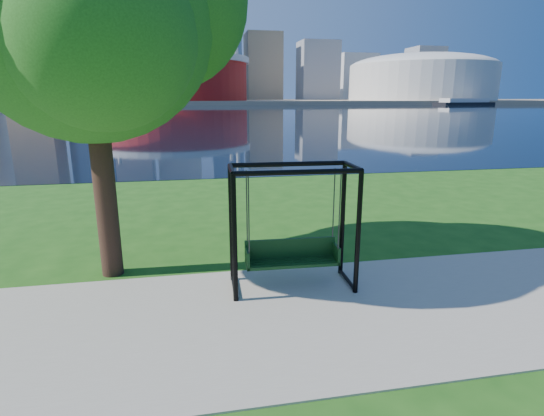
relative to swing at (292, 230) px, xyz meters
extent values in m
plane|color=#1E5114|center=(-0.24, -0.63, -1.12)|extent=(900.00, 900.00, 0.00)
cube|color=#9E937F|center=(-0.24, -1.13, -1.11)|extent=(120.00, 4.00, 0.03)
cube|color=black|center=(-0.24, 101.37, -1.11)|extent=(900.00, 180.00, 0.02)
cube|color=#937F60|center=(-0.24, 305.37, -0.12)|extent=(900.00, 228.00, 2.00)
cylinder|color=maroon|center=(-10.24, 234.37, 11.88)|extent=(80.00, 80.00, 22.00)
cylinder|color=silver|center=(-10.24, 234.37, 21.38)|extent=(83.00, 83.00, 3.00)
cylinder|color=silver|center=(22.67, 253.37, 16.88)|extent=(2.00, 2.00, 32.00)
cylinder|color=silver|center=(-43.15, 253.37, 16.88)|extent=(2.00, 2.00, 32.00)
cylinder|color=silver|center=(-43.15, 215.37, 16.88)|extent=(2.00, 2.00, 32.00)
cylinder|color=silver|center=(22.67, 215.37, 16.88)|extent=(2.00, 2.00, 32.00)
cylinder|color=beige|center=(134.76, 234.37, 10.88)|extent=(84.00, 84.00, 20.00)
ellipsoid|color=beige|center=(134.76, 234.37, 19.88)|extent=(84.00, 84.00, 15.12)
cube|color=#998466|center=(-100.24, 299.37, 44.88)|extent=(26.00, 26.00, 88.00)
cube|color=slate|center=(-70.24, 324.37, 48.38)|extent=(30.00, 24.00, 95.00)
cube|color=gray|center=(-40.24, 304.37, 36.88)|extent=(24.00, 24.00, 72.00)
cube|color=silver|center=(-10.24, 334.37, 40.88)|extent=(32.00, 28.00, 80.00)
cube|color=slate|center=(24.76, 309.37, 29.88)|extent=(22.00, 22.00, 58.00)
cube|color=#998466|center=(54.76, 324.37, 24.88)|extent=(26.00, 26.00, 48.00)
cube|color=gray|center=(94.76, 314.37, 21.88)|extent=(28.00, 24.00, 42.00)
cube|color=silver|center=(134.76, 339.37, 18.88)|extent=(30.00, 26.00, 36.00)
cube|color=gray|center=(184.76, 319.37, 20.88)|extent=(24.00, 24.00, 40.00)
cube|color=#998466|center=(224.76, 334.37, 16.88)|extent=(26.00, 26.00, 32.00)
cylinder|color=black|center=(-1.11, -0.43, 0.02)|extent=(0.09, 0.09, 2.28)
cylinder|color=black|center=(1.07, -0.52, 0.02)|extent=(0.09, 0.09, 2.28)
cylinder|color=black|center=(-1.07, 0.46, 0.02)|extent=(0.09, 0.09, 2.28)
cylinder|color=black|center=(1.11, 0.38, 0.02)|extent=(0.09, 0.09, 2.28)
cylinder|color=black|center=(-0.02, -0.47, 1.16)|extent=(2.18, 0.17, 0.09)
cylinder|color=black|center=(0.02, 0.42, 1.16)|extent=(2.18, 0.17, 0.09)
cylinder|color=black|center=(-1.09, 0.01, 1.16)|extent=(0.12, 0.90, 0.09)
cylinder|color=black|center=(-1.09, 0.01, -1.05)|extent=(0.11, 0.90, 0.07)
cylinder|color=black|center=(1.09, -0.07, 1.16)|extent=(0.12, 0.90, 0.09)
cylinder|color=black|center=(1.09, -0.07, -1.05)|extent=(0.11, 0.90, 0.07)
cube|color=black|center=(0.00, -0.03, -0.63)|extent=(1.75, 0.51, 0.06)
cube|color=black|center=(0.01, 0.17, -0.41)|extent=(1.74, 0.12, 0.38)
cube|color=black|center=(-0.84, 0.00, -0.49)|extent=(0.07, 0.45, 0.34)
cube|color=black|center=(0.84, -0.06, -0.49)|extent=(0.07, 0.45, 0.34)
cylinder|color=#323237|center=(-0.83, -0.18, 0.39)|extent=(0.02, 0.02, 1.44)
cylinder|color=#323237|center=(0.81, -0.24, 0.39)|extent=(0.02, 0.02, 1.44)
cylinder|color=#323237|center=(-0.81, 0.19, 0.39)|extent=(0.02, 0.02, 1.44)
cylinder|color=#323237|center=(0.82, 0.12, 0.39)|extent=(0.02, 0.02, 1.44)
cylinder|color=black|center=(-3.44, 1.28, 0.95)|extent=(0.42, 0.42, 4.15)
sphere|color=#255C1B|center=(-3.44, 1.28, 3.78)|extent=(4.53, 4.53, 4.53)
sphere|color=#255C1B|center=(-2.21, 1.85, 4.16)|extent=(3.40, 3.40, 3.40)
sphere|color=#255C1B|center=(-3.06, 0.24, 3.31)|extent=(3.02, 3.02, 3.02)
cube|color=black|center=(130.17, 183.82, -0.46)|extent=(33.22, 15.38, 1.28)
cube|color=silver|center=(130.17, 183.82, 1.14)|extent=(26.60, 12.41, 1.93)
camera|label=1|loc=(-1.76, -7.23, 2.36)|focal=28.00mm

